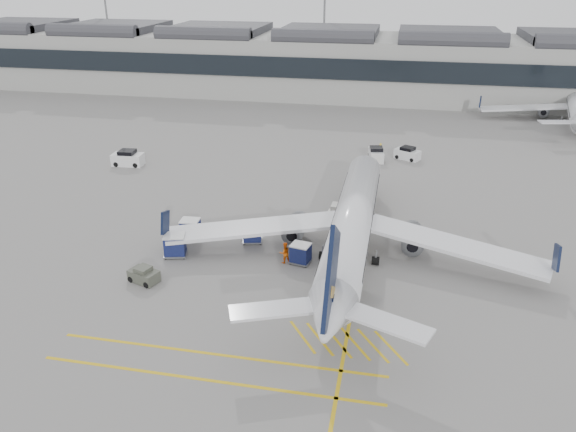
% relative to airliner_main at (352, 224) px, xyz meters
% --- Properties ---
extents(ground, '(220.00, 220.00, 0.00)m').
position_rel_airliner_main_xyz_m(ground, '(-9.05, -5.90, -2.80)').
color(ground, gray).
rests_on(ground, ground).
extents(terminal, '(200.00, 20.45, 12.40)m').
position_rel_airliner_main_xyz_m(terminal, '(-9.05, 66.03, 3.34)').
color(terminal, '#9E9E99').
rests_on(terminal, ground).
extents(light_masts, '(113.00, 0.60, 25.45)m').
position_rel_airliner_main_xyz_m(light_masts, '(-10.72, 80.10, 11.69)').
color(light_masts, slate).
rests_on(light_masts, ground).
extents(apron_markings, '(0.25, 60.00, 0.01)m').
position_rel_airliner_main_xyz_m(apron_markings, '(0.95, 4.10, -2.79)').
color(apron_markings, gold).
rests_on(apron_markings, ground).
extents(airliner_main, '(32.82, 35.83, 9.53)m').
position_rel_airliner_main_xyz_m(airliner_main, '(0.00, 0.00, 0.00)').
color(airliner_main, silver).
rests_on(airliner_main, ground).
extents(belt_loader, '(5.13, 1.89, 2.09)m').
position_rel_airliner_main_xyz_m(belt_loader, '(-1.05, 6.78, -2.19)').
color(belt_loader, silver).
rests_on(belt_loader, ground).
extents(baggage_cart_a, '(1.95, 1.73, 1.78)m').
position_rel_airliner_main_xyz_m(baggage_cart_a, '(-4.05, -2.66, -1.85)').
color(baggage_cart_a, gray).
rests_on(baggage_cart_a, ground).
extents(baggage_cart_b, '(2.06, 1.83, 1.87)m').
position_rel_airliner_main_xyz_m(baggage_cart_b, '(-9.10, 0.38, -1.80)').
color(baggage_cart_b, gray).
rests_on(baggage_cart_b, ground).
extents(baggage_cart_c, '(2.25, 2.00, 2.02)m').
position_rel_airliner_main_xyz_m(baggage_cart_c, '(-15.01, -3.57, -1.72)').
color(baggage_cart_c, gray).
rests_on(baggage_cart_c, ground).
extents(baggage_cart_d, '(1.89, 1.59, 1.91)m').
position_rel_airliner_main_xyz_m(baggage_cart_d, '(-14.90, -0.06, -1.78)').
color(baggage_cart_d, gray).
rests_on(baggage_cart_d, ground).
extents(ramp_agent_a, '(0.76, 0.72, 1.74)m').
position_rel_airliner_main_xyz_m(ramp_agent_a, '(-1.79, 3.24, -1.93)').
color(ramp_agent_a, '#DD5C0B').
rests_on(ramp_agent_a, ground).
extents(ramp_agent_b, '(1.16, 1.08, 1.90)m').
position_rel_airliner_main_xyz_m(ramp_agent_b, '(-5.39, -2.85, -1.85)').
color(ramp_agent_b, orange).
rests_on(ramp_agent_b, ground).
extents(pushback_tug, '(2.69, 2.11, 1.32)m').
position_rel_airliner_main_xyz_m(pushback_tug, '(-15.85, -8.18, -2.21)').
color(pushback_tug, '#494C40').
rests_on(pushback_tug, ground).
extents(safety_cone_nose, '(0.34, 0.34, 0.47)m').
position_rel_airliner_main_xyz_m(safety_cone_nose, '(0.80, 16.60, -2.56)').
color(safety_cone_nose, '#F24C0A').
rests_on(safety_cone_nose, ground).
extents(safety_cone_engine, '(0.33, 0.33, 0.47)m').
position_rel_airliner_main_xyz_m(safety_cone_engine, '(5.21, 3.07, -2.57)').
color(safety_cone_engine, '#F24C0A').
rests_on(safety_cone_engine, ground).
extents(service_van_left, '(3.93, 2.13, 1.97)m').
position_rel_airliner_main_xyz_m(service_van_left, '(-30.08, 18.18, -1.92)').
color(service_van_left, silver).
rests_on(service_van_left, ground).
extents(service_van_mid, '(2.24, 3.66, 1.76)m').
position_rel_airliner_main_xyz_m(service_van_mid, '(0.66, 26.42, -2.01)').
color(service_van_mid, silver).
rests_on(service_van_mid, ground).
extents(service_van_right, '(3.59, 2.92, 1.65)m').
position_rel_airliner_main_xyz_m(service_van_right, '(4.66, 27.68, -2.06)').
color(service_van_right, silver).
rests_on(service_van_right, ground).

